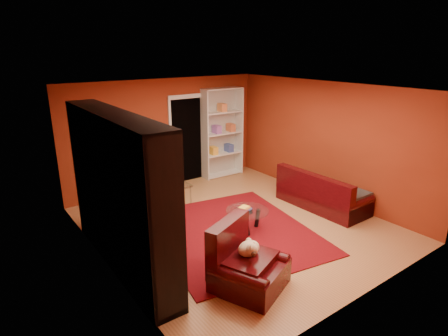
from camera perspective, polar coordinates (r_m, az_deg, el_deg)
floor at (r=7.36m, az=1.86°, el=-8.78°), size 5.00×5.50×0.05m
ceiling at (r=6.60m, az=2.10°, el=12.23°), size 5.00×5.50×0.05m
wall_back at (r=9.13m, az=-8.88°, el=5.20°), size 5.00×0.05×2.60m
wall_left at (r=5.74m, az=-18.32°, el=-3.21°), size 0.05×5.50×2.60m
wall_right at (r=8.60m, az=15.36°, el=3.98°), size 0.05×5.50×2.60m
doorway at (r=9.43m, az=-5.45°, el=4.18°), size 1.06×0.60×2.16m
rug at (r=7.05m, az=1.26°, el=-9.72°), size 3.24×3.61×0.02m
media_unit at (r=5.79m, az=-15.72°, el=-3.72°), size 0.52×3.16×2.42m
christmas_tree at (r=8.42m, az=-10.59°, el=1.15°), size 1.14×1.14×1.84m
gift_box_teal at (r=8.45m, az=-17.65°, el=-4.71°), size 0.32×0.32×0.30m
gift_box_green at (r=8.37m, az=-10.75°, el=-4.53°), size 0.31×0.31×0.25m
gift_box_red at (r=8.42m, az=-14.22°, el=-4.74°), size 0.30×0.30×0.23m
white_bookshelf at (r=9.78m, az=-0.29°, el=5.35°), size 1.11×0.43×2.37m
armchair at (r=5.44m, az=3.98°, el=-14.22°), size 1.30×1.30×0.78m
dog at (r=5.40m, az=3.79°, el=-12.13°), size 0.49×0.43×0.25m
sofa at (r=8.23m, az=14.88°, el=-3.07°), size 0.89×1.93×0.83m
coffee_table at (r=7.05m, az=3.53°, el=-7.90°), size 1.01×1.01×0.50m
acrylic_chair at (r=8.15m, az=-6.89°, el=-2.66°), size 0.45×0.49×0.86m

